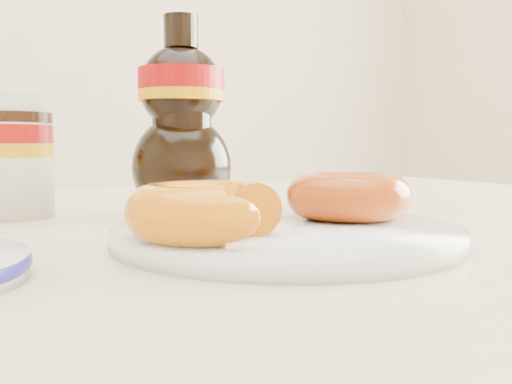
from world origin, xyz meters
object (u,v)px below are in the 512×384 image
donut_whole (348,196)px  nutella_jar (8,152)px  donut_bitten (205,211)px  dining_table (185,309)px  plate (286,233)px  syrup_bottle (182,117)px

donut_whole → nutella_jar: (-0.24, 0.24, 0.04)m
donut_bitten → donut_whole: same height
donut_bitten → dining_table: bearing=89.4°
donut_whole → donut_bitten: bearing=-164.8°
plate → nutella_jar: 0.32m
nutella_jar → donut_bitten: bearing=-71.2°
dining_table → syrup_bottle: size_ratio=6.76×
dining_table → plate: size_ratio=5.26×
dining_table → syrup_bottle: syrup_bottle is taller
donut_bitten → syrup_bottle: (0.07, 0.22, 0.07)m
plate → syrup_bottle: size_ratio=1.29×
plate → syrup_bottle: (-0.01, 0.19, 0.10)m
donut_whole → plate: bearing=-168.3°
dining_table → plate: 0.16m
nutella_jar → syrup_bottle: bearing=-21.3°
nutella_jar → plate: bearing=-55.9°
donut_bitten → nutella_jar: 0.30m
donut_bitten → donut_whole: bearing=30.4°
nutella_jar → syrup_bottle: syrup_bottle is taller
donut_bitten → syrup_bottle: syrup_bottle is taller
donut_bitten → nutella_jar: (-0.10, 0.28, 0.04)m
dining_table → nutella_jar: 0.24m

